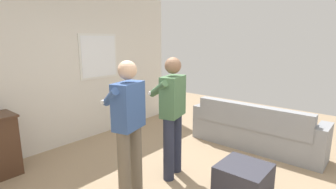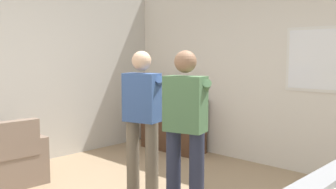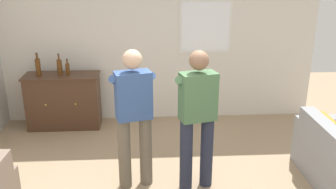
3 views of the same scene
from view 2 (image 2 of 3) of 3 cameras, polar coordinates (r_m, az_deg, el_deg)
name	(u,v)px [view 2 (image 2 of 3)]	position (r m, az deg, el deg)	size (l,w,h in m)	color
wall_back_with_window	(269,71)	(5.70, 15.20, 3.51)	(5.20, 0.15, 2.80)	silver
wall_side_left	(11,71)	(5.88, -22.85, 3.29)	(0.12, 5.20, 2.80)	beige
armchair	(6,163)	(5.16, -23.44, -9.58)	(0.68, 0.91, 0.85)	#7F6B5B
sideboard_cabinet	(173,124)	(6.45, 0.73, -4.57)	(1.18, 0.49, 0.89)	#472D1E
bottle_wine_green	(172,91)	(6.36, 0.56, 0.50)	(0.08, 0.08, 0.35)	#593314
bottle_liquor_amber	(157,89)	(6.58, -1.62, 0.81)	(0.08, 0.08, 0.37)	#593314
bottle_spirits_clear	(177,94)	(6.29, 1.41, 0.14)	(0.06, 0.06, 0.26)	#593314
person_standing_left	(142,116)	(4.28, -3.91, -3.34)	(0.54, 0.51, 1.68)	#6B6051
person_standing_right	(186,125)	(3.73, 2.70, -4.74)	(0.54, 0.51, 1.68)	#282D42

